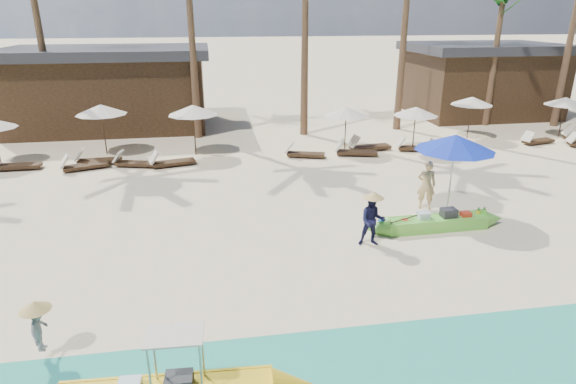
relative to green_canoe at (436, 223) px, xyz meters
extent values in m
plane|color=beige|center=(-3.71, -1.71, -0.21)|extent=(240.00, 240.00, 0.00)
cube|color=#61C13A|center=(0.00, 0.00, -0.03)|extent=(3.08, 0.70, 0.37)
cube|color=white|center=(0.00, 0.00, -0.01)|extent=(2.65, 0.51, 0.17)
cube|color=#262628|center=(0.39, 0.01, 0.24)|extent=(0.44, 0.35, 0.34)
cube|color=silver|center=(-0.39, 0.04, 0.21)|extent=(0.34, 0.30, 0.27)
cube|color=red|center=(0.92, -0.03, 0.18)|extent=(0.30, 0.25, 0.21)
cylinder|color=red|center=(-0.97, 0.03, 0.12)|extent=(0.21, 0.21, 0.09)
cylinder|color=#262628|center=(-1.21, -0.07, 0.11)|extent=(0.19, 0.19, 0.08)
sphere|color=tan|center=(-1.50, -0.03, 0.16)|extent=(0.17, 0.17, 0.17)
cylinder|color=gold|center=(1.40, 0.11, 0.16)|extent=(0.14, 0.14, 0.17)
cylinder|color=gold|center=(1.60, 0.11, 0.16)|extent=(0.14, 0.14, 0.17)
cube|color=#262628|center=(-7.18, -5.83, 0.28)|extent=(0.46, 0.37, 0.33)
cube|color=beige|center=(-7.18, -5.83, 1.22)|extent=(0.91, 0.65, 0.03)
imported|color=tan|center=(0.37, 1.59, 0.61)|extent=(0.69, 0.57, 1.64)
imported|color=#131435|center=(-2.22, -0.68, 0.52)|extent=(0.81, 0.69, 1.45)
imported|color=gray|center=(-9.75, -4.14, 0.43)|extent=(0.34, 0.59, 0.92)
cylinder|color=#99999E|center=(0.87, 1.00, 1.06)|extent=(0.06, 0.06, 2.53)
cone|color=#122BAE|center=(0.87, 1.00, 2.15)|extent=(2.42, 2.42, 0.50)
cube|color=#3C2A18|center=(-14.35, 8.19, -0.05)|extent=(1.85, 0.62, 0.13)
cube|color=#3C2A18|center=(-11.58, 7.78, -0.06)|extent=(1.84, 1.08, 0.12)
cube|color=beige|center=(-12.31, 7.54, 0.25)|extent=(0.55, 0.66, 0.51)
cylinder|color=#3C2A18|center=(-11.15, 9.98, 0.89)|extent=(0.06, 0.06, 2.21)
cone|color=beige|center=(-11.15, 9.98, 1.84)|extent=(2.21, 2.21, 0.44)
cube|color=#3C2A18|center=(-11.16, 8.45, -0.05)|extent=(1.76, 0.59, 0.12)
cube|color=beige|center=(-11.93, 8.45, 0.26)|extent=(0.40, 0.57, 0.51)
cube|color=#3C2A18|center=(-9.61, 7.83, -0.07)|extent=(1.72, 0.94, 0.12)
cube|color=beige|center=(-10.31, 8.02, 0.22)|extent=(0.49, 0.61, 0.48)
cylinder|color=#3C2A18|center=(-7.15, 9.25, 0.89)|extent=(0.05, 0.05, 2.20)
cone|color=beige|center=(-7.15, 9.25, 1.83)|extent=(2.20, 2.20, 0.44)
cube|color=#3C2A18|center=(-8.05, 7.68, -0.05)|extent=(1.85, 0.96, 0.12)
cube|color=beige|center=(-8.80, 7.50, 0.26)|extent=(0.52, 0.65, 0.52)
cylinder|color=#3C2A18|center=(-0.33, 8.75, 0.78)|extent=(0.05, 0.05, 1.98)
cone|color=beige|center=(-0.33, 8.75, 1.63)|extent=(1.98, 1.98, 0.40)
cube|color=#3C2A18|center=(-2.31, 8.02, -0.06)|extent=(1.74, 1.00, 0.12)
cube|color=beige|center=(-3.01, 8.23, 0.23)|extent=(0.51, 0.62, 0.48)
cube|color=#3C2A18|center=(0.00, 7.91, -0.05)|extent=(1.88, 0.99, 0.13)
cube|color=beige|center=(-0.77, 8.10, 0.27)|extent=(0.53, 0.66, 0.52)
cylinder|color=#3C2A18|center=(2.77, 8.21, 0.79)|extent=(0.05, 0.05, 2.01)
cone|color=beige|center=(2.77, 8.21, 1.66)|extent=(2.01, 2.01, 0.40)
cube|color=#3C2A18|center=(0.87, 8.65, -0.04)|extent=(1.95, 0.80, 0.13)
cube|color=beige|center=(0.03, 8.56, 0.29)|extent=(0.48, 0.65, 0.55)
cube|color=#3C2A18|center=(2.96, 8.19, -0.06)|extent=(1.74, 0.95, 0.12)
cube|color=beige|center=(2.26, 8.38, 0.23)|extent=(0.50, 0.62, 0.48)
cylinder|color=#3C2A18|center=(6.54, 10.08, 0.82)|extent=(0.05, 0.05, 2.06)
cone|color=beige|center=(6.54, 10.08, 1.70)|extent=(2.06, 2.06, 0.41)
cube|color=#3C2A18|center=(4.07, 7.42, -0.05)|extent=(1.83, 0.78, 0.13)
cube|color=beige|center=(3.29, 7.52, 0.26)|extent=(0.46, 0.62, 0.52)
cylinder|color=#3C2A18|center=(11.34, 9.55, 0.78)|extent=(0.05, 0.05, 1.99)
cone|color=beige|center=(11.34, 9.55, 1.64)|extent=(1.99, 1.99, 0.40)
cube|color=#3C2A18|center=(9.39, 8.46, -0.07)|extent=(1.71, 0.86, 0.12)
cube|color=beige|center=(8.69, 8.31, 0.22)|extent=(0.47, 0.59, 0.48)
cube|color=beige|center=(10.61, 7.72, 0.25)|extent=(0.52, 0.64, 0.51)
cube|color=beige|center=(11.32, 8.93, 0.29)|extent=(0.56, 0.69, 0.55)
cone|color=brown|center=(-14.16, 13.36, 5.24)|extent=(0.40, 0.40, 10.89)
cone|color=brown|center=(-7.07, 12.56, 4.83)|extent=(0.40, 0.40, 10.08)
cone|color=brown|center=(-1.57, 12.30, 5.42)|extent=(0.40, 0.40, 11.26)
cone|color=brown|center=(3.73, 12.67, 6.37)|extent=(0.40, 0.40, 13.16)
cone|color=brown|center=(9.12, 12.80, 3.83)|extent=(0.40, 0.40, 8.07)
cone|color=brown|center=(12.85, 11.96, 5.11)|extent=(0.40, 0.40, 10.64)
cube|color=#3C2A18|center=(-11.71, 15.79, 1.69)|extent=(10.00, 6.00, 3.80)
cube|color=#2D2D33|center=(-11.71, 15.79, 3.84)|extent=(10.80, 6.60, 0.50)
cube|color=#3C2A18|center=(10.29, 15.79, 1.69)|extent=(8.00, 6.00, 3.80)
cube|color=#2D2D33|center=(10.29, 15.79, 3.84)|extent=(8.80, 6.60, 0.50)
camera|label=1|loc=(-6.45, -12.15, 5.87)|focal=30.00mm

